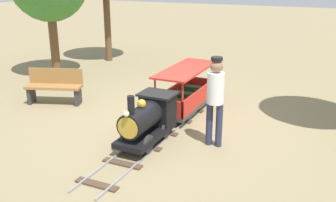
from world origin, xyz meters
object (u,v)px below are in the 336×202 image
object	(u,v)px
passenger_car	(186,94)
park_bench	(55,86)
conductor_person	(215,95)
locomotive	(148,118)

from	to	relation	value
passenger_car	park_bench	size ratio (longest dim) A/B	1.47
conductor_person	locomotive	bearing A→B (deg)	20.42
locomotive	conductor_person	xyz separation A→B (m)	(-1.11, -0.41, 0.47)
locomotive	conductor_person	size ratio (longest dim) A/B	0.89
passenger_car	conductor_person	size ratio (longest dim) A/B	1.23
locomotive	park_bench	distance (m)	3.23
passenger_car	locomotive	bearing A→B (deg)	90.00
park_bench	conductor_person	bearing A→B (deg)	171.36
passenger_car	park_bench	distance (m)	3.14
conductor_person	park_bench	xyz separation A→B (m)	(4.16, -0.63, -0.54)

